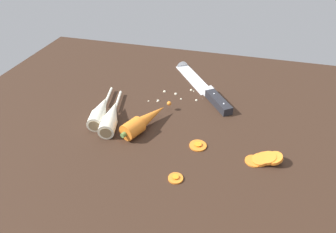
% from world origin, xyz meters
% --- Properties ---
extents(ground_plane, '(1.20, 0.90, 0.04)m').
position_xyz_m(ground_plane, '(0.00, 0.00, -0.02)').
color(ground_plane, '#332116').
extents(chefs_knife, '(0.23, 0.30, 0.04)m').
position_xyz_m(chefs_knife, '(0.04, 0.19, 0.01)').
color(chefs_knife, silver).
rests_on(chefs_knife, ground_plane).
extents(whole_carrot, '(0.10, 0.17, 0.04)m').
position_xyz_m(whole_carrot, '(-0.05, -0.06, 0.02)').
color(whole_carrot, orange).
rests_on(whole_carrot, ground_plane).
extents(parsnip_front, '(0.07, 0.21, 0.04)m').
position_xyz_m(parsnip_front, '(-0.14, -0.07, 0.02)').
color(parsnip_front, silver).
rests_on(parsnip_front, ground_plane).
extents(parsnip_mid_left, '(0.06, 0.20, 0.04)m').
position_xyz_m(parsnip_mid_left, '(-0.18, -0.05, 0.02)').
color(parsnip_mid_left, silver).
rests_on(parsnip_mid_left, ground_plane).
extents(carrot_slice_stack, '(0.08, 0.05, 0.03)m').
position_xyz_m(carrot_slice_stack, '(0.24, -0.11, 0.01)').
color(carrot_slice_stack, orange).
rests_on(carrot_slice_stack, ground_plane).
extents(carrot_slice_stray_near, '(0.04, 0.04, 0.01)m').
position_xyz_m(carrot_slice_stray_near, '(0.09, -0.10, 0.00)').
color(carrot_slice_stray_near, orange).
rests_on(carrot_slice_stray_near, ground_plane).
extents(carrot_slice_stray_mid, '(0.03, 0.03, 0.01)m').
position_xyz_m(carrot_slice_stray_mid, '(0.07, -0.21, 0.00)').
color(carrot_slice_stray_mid, orange).
rests_on(carrot_slice_stray_mid, ground_plane).
extents(mince_crumbs, '(0.20, 0.12, 0.01)m').
position_xyz_m(mince_crumbs, '(0.00, 0.11, 0.00)').
color(mince_crumbs, beige).
rests_on(mince_crumbs, ground_plane).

